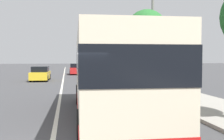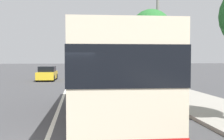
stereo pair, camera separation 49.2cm
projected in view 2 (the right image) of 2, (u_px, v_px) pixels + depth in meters
The scene contains 7 objects.
sidewalk_curb at pixel (175, 94), 17.40m from camera, with size 110.00×3.60×0.14m, color #9E998E.
lane_divider_line at pixel (63, 97), 16.52m from camera, with size 110.00×0.16×0.01m, color silver.
coach_bus at pixel (109, 72), 10.79m from camera, with size 10.52×2.95×3.26m.
car_ahead_same_lane at pixel (47, 74), 28.91m from camera, with size 4.37×1.91×1.51m.
car_behind_bus at pixel (84, 69), 39.42m from camera, with size 3.93×1.87×1.58m.
roadside_tree_mid_block at pixel (151, 30), 20.06m from camera, with size 3.03×3.03×6.00m.
utility_pole at pixel (158, 34), 21.04m from camera, with size 0.22×0.22×8.44m, color slate.
Camera 2 is at (-6.67, -0.91, 2.39)m, focal length 43.48 mm.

